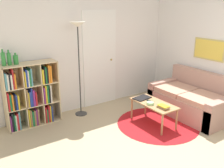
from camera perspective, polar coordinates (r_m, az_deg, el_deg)
The scene contains 15 objects.
ground_plane at distance 3.89m, azimuth 14.31°, elevation -17.05°, with size 14.00×14.00×0.00m, color tan.
wall_back at distance 5.35m, azimuth -5.67°, elevation 8.02°, with size 7.01×0.11×2.60m.
wall_right at distance 5.68m, azimuth 19.54°, elevation 7.78°, with size 0.08×5.57×2.60m.
rug at distance 4.92m, azimuth 10.39°, elevation -8.90°, with size 1.55×1.55×0.01m.
bookshelf at distance 4.85m, azimuth -18.21°, elevation -2.64°, with size 0.98×0.34×1.19m.
floor_lamp at distance 4.85m, azimuth -7.78°, elevation 10.66°, with size 0.30×0.30×1.88m.
couch at distance 5.45m, azimuth 17.93°, elevation -3.58°, with size 0.92×1.61×0.86m.
coffee_table at distance 4.76m, azimuth 9.48°, elevation -4.83°, with size 0.44×0.92×0.43m.
laptop at distance 4.93m, azimuth 6.90°, elevation -3.17°, with size 0.37×0.26×0.02m.
bowl at distance 4.65m, azimuth 8.73°, elevation -4.38°, with size 0.14×0.14×0.05m.
book_stack_on_table at distance 4.52m, azimuth 11.65°, elevation -5.15°, with size 0.14×0.21×0.06m.
remote at distance 4.78m, azimuth 8.75°, elevation -3.92°, with size 0.06×0.16×0.02m.
bottle_left at distance 4.59m, azimuth -23.59°, elevation 5.28°, with size 0.07×0.07×0.29m.
bottle_middle at distance 4.61m, azimuth -22.45°, elevation 5.34°, with size 0.07×0.07×0.26m.
bottle_right at distance 4.65m, azimuth -21.13°, elevation 5.24°, with size 0.08×0.08×0.20m.
Camera 1 is at (-2.49, -2.04, 2.19)m, focal length 40.00 mm.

